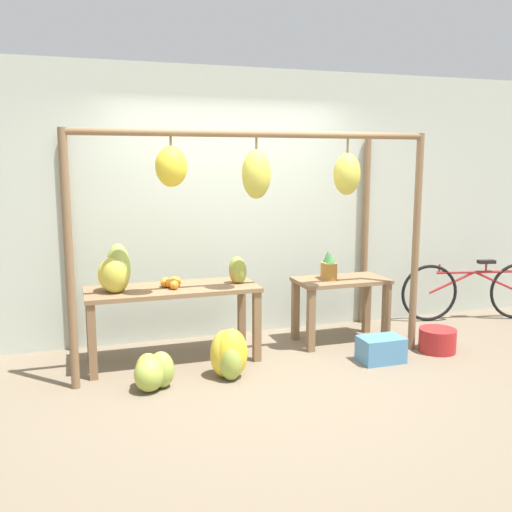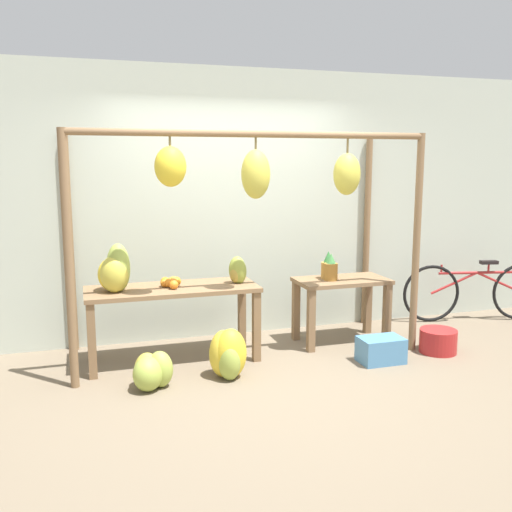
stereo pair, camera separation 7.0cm
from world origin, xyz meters
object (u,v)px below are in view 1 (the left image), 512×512
Objects in this scene: papaya_pile at (238,271)px; banana_pile_on_table at (115,273)px; banana_pile_ground_right at (229,355)px; parked_bicycle at (474,291)px; blue_bucket at (437,340)px; orange_pile at (171,283)px; banana_pile_ground_left at (153,372)px; pineapple_cluster at (329,268)px; fruit_crate_white at (381,349)px.

banana_pile_on_table is at bearing -179.12° from papaya_pile.
parked_bicycle reaches higher than banana_pile_ground_right.
blue_bucket is (3.02, -0.51, -0.77)m from banana_pile_on_table.
orange_pile is 3.64m from parked_bicycle.
blue_bucket is (2.79, 0.07, -0.03)m from banana_pile_ground_left.
banana_pile_ground_right is (-1.24, -0.64, -0.58)m from pineapple_cluster.
orange_pile reaches higher than parked_bicycle.
orange_pile is 1.62m from pineapple_cluster.
pineapple_cluster is 2.11m from banana_pile_ground_left.
pineapple_cluster is at bearing 2.53° from banana_pile_on_table.
parked_bicycle is (3.22, 0.88, 0.15)m from banana_pile_ground_right.
parked_bicycle is at bearing 4.60° from orange_pile.
fruit_crate_white is (0.22, -0.69, -0.67)m from pineapple_cluster.
blue_bucket is (0.90, -0.61, -0.67)m from pineapple_cluster.
banana_pile_ground_right is (0.66, 0.04, 0.06)m from banana_pile_ground_left.
orange_pile is 0.89m from banana_pile_ground_right.
parked_bicycle is (4.11, 0.33, -0.53)m from banana_pile_on_table.
fruit_crate_white is 2.00m from parked_bicycle.
blue_bucket is at bearing -142.21° from parked_bicycle.
pineapple_cluster is at bearing 19.84° from banana_pile_ground_left.
banana_pile_ground_right reaches higher than blue_bucket.
pineapple_cluster is 0.17× the size of parked_bicycle.
banana_pile_ground_right is 1.69× the size of papaya_pile.
fruit_crate_white is (1.46, -0.05, -0.09)m from banana_pile_ground_right.
blue_bucket is 0.21× the size of parked_bicycle.
banana_pile_ground_right is at bearing -164.79° from parked_bicycle.
fruit_crate_white is at bearing -0.18° from banana_pile_ground_left.
parked_bicycle is at bearing 5.96° from papaya_pile.
parked_bicycle is (3.60, 0.29, -0.40)m from orange_pile.
banana_pile_on_table reaches higher than papaya_pile.
blue_bucket is 1.39× the size of papaya_pile.
parked_bicycle is (3.88, 0.92, 0.21)m from banana_pile_ground_left.
pineapple_cluster is 0.99m from papaya_pile.
banana_pile_ground_right reaches higher than fruit_crate_white.
blue_bucket is 2.08m from papaya_pile.
parked_bicycle is at bearing 4.57° from banana_pile_on_table.
banana_pile_ground_left is 1.65× the size of papaya_pile.
banana_pile_on_table reaches higher than banana_pile_ground_left.
pineapple_cluster is 0.79× the size of blue_bucket.
pineapple_cluster reaches higher than parked_bicycle.
banana_pile_on_table is 1.52× the size of pineapple_cluster.
blue_bucket is at bearing -15.77° from papaya_pile.
fruit_crate_white is 1.58× the size of papaya_pile.
blue_bucket is at bearing -9.68° from banana_pile_on_table.
banana_pile_ground_right is 0.87m from papaya_pile.
banana_pile_ground_left is at bearing -146.22° from papaya_pile.
papaya_pile is (-1.21, 0.61, 0.70)m from fruit_crate_white.
parked_bicycle is (1.09, 0.84, 0.24)m from blue_bucket.
orange_pile is at bearing 161.00° from fruit_crate_white.
pineapple_cluster is 1.51m from banana_pile_ground_right.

